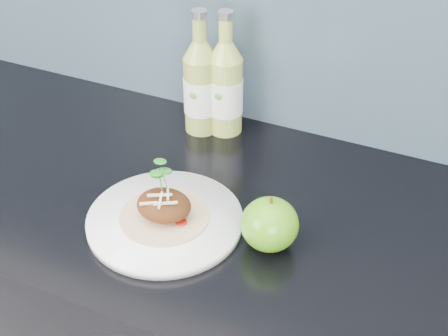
{
  "coord_description": "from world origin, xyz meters",
  "views": [
    {
      "loc": [
        0.41,
        0.93,
        1.58
      ],
      "look_at": [
        0.07,
        1.67,
        1.0
      ],
      "focal_mm": 50.0,
      "sensor_mm": 36.0,
      "label": 1
    }
  ],
  "objects_px": {
    "dinner_plate": "(165,220)",
    "cider_bottle_left": "(201,87)",
    "green_apple": "(270,224)",
    "cider_bottle_right": "(226,88)"
  },
  "relations": [
    {
      "from": "dinner_plate",
      "to": "cider_bottle_left",
      "type": "height_order",
      "value": "cider_bottle_left"
    },
    {
      "from": "cider_bottle_left",
      "to": "green_apple",
      "type": "bearing_deg",
      "value": -57.85
    },
    {
      "from": "cider_bottle_left",
      "to": "cider_bottle_right",
      "type": "xyz_separation_m",
      "value": [
        0.05,
        0.02,
        0.0
      ]
    },
    {
      "from": "dinner_plate",
      "to": "green_apple",
      "type": "xyz_separation_m",
      "value": [
        0.17,
        0.03,
        0.04
      ]
    },
    {
      "from": "green_apple",
      "to": "cider_bottle_right",
      "type": "height_order",
      "value": "cider_bottle_right"
    },
    {
      "from": "cider_bottle_left",
      "to": "cider_bottle_right",
      "type": "height_order",
      "value": "same"
    },
    {
      "from": "dinner_plate",
      "to": "cider_bottle_left",
      "type": "xyz_separation_m",
      "value": [
        -0.08,
        0.29,
        0.09
      ]
    },
    {
      "from": "green_apple",
      "to": "cider_bottle_right",
      "type": "relative_size",
      "value": 0.41
    },
    {
      "from": "dinner_plate",
      "to": "cider_bottle_right",
      "type": "bearing_deg",
      "value": 95.91
    },
    {
      "from": "green_apple",
      "to": "cider_bottle_left",
      "type": "relative_size",
      "value": 0.41
    }
  ]
}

